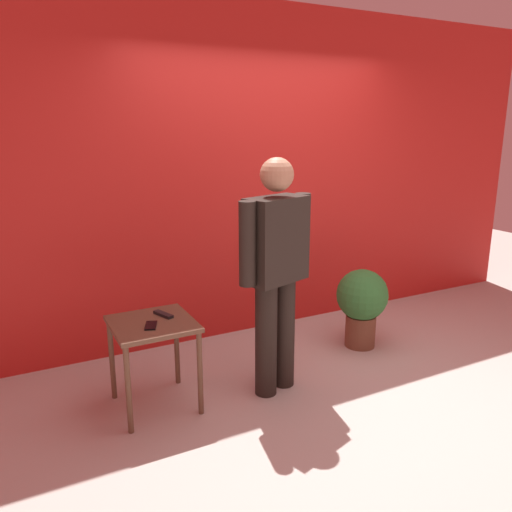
{
  "coord_description": "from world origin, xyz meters",
  "views": [
    {
      "loc": [
        -2.16,
        -2.62,
        1.87
      ],
      "look_at": [
        -0.51,
        0.55,
        0.94
      ],
      "focal_mm": 35.54,
      "sensor_mm": 36.0,
      "label": 1
    }
  ],
  "objects": [
    {
      "name": "back_wall_red",
      "position": [
        0.0,
        1.44,
        1.44
      ],
      "size": [
        6.28,
        0.12,
        2.88
      ],
      "primitive_type": "cube",
      "color": "red",
      "rests_on": "ground_plane"
    },
    {
      "name": "standing_person",
      "position": [
        -0.49,
        0.29,
        0.93
      ],
      "size": [
        0.66,
        0.35,
        1.67
      ],
      "color": "black",
      "rests_on": "ground_plane"
    },
    {
      "name": "cell_phone",
      "position": [
        -1.36,
        0.39,
        0.62
      ],
      "size": [
        0.12,
        0.16,
        0.01
      ],
      "primitive_type": "cube",
      "rotation": [
        0.0,
        0.0,
        -0.37
      ],
      "color": "black",
      "rests_on": "side_table"
    },
    {
      "name": "side_table",
      "position": [
        -1.33,
        0.46,
        0.52
      ],
      "size": [
        0.53,
        0.53,
        0.61
      ],
      "color": "brown",
      "rests_on": "ground_plane"
    },
    {
      "name": "ground_plane",
      "position": [
        0.0,
        0.0,
        0.0
      ],
      "size": [
        12.0,
        12.0,
        0.0
      ],
      "primitive_type": "plane",
      "color": "#B7B2A8"
    },
    {
      "name": "tv_remote",
      "position": [
        -1.23,
        0.53,
        0.62
      ],
      "size": [
        0.1,
        0.17,
        0.02
      ],
      "primitive_type": "cube",
      "rotation": [
        0.0,
        0.0,
        0.35
      ],
      "color": "black",
      "rests_on": "side_table"
    },
    {
      "name": "potted_plant",
      "position": [
        0.53,
        0.59,
        0.41
      ],
      "size": [
        0.44,
        0.44,
        0.69
      ],
      "color": "brown",
      "rests_on": "ground_plane"
    }
  ]
}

